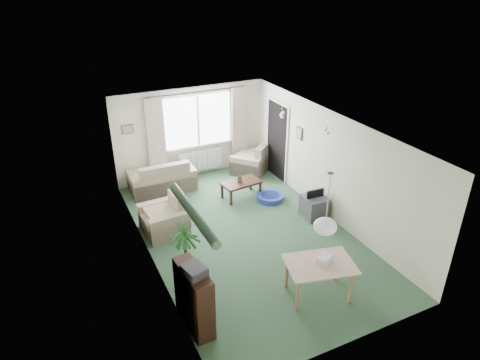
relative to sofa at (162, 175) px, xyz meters
name	(u,v)px	position (x,y,z in m)	size (l,w,h in m)	color
ground	(246,235)	(0.99, -2.75, -0.40)	(6.50, 6.50, 0.00)	#2F4F36
window	(198,121)	(1.19, 0.48, 1.10)	(1.80, 0.03, 1.30)	white
curtain_rod	(197,92)	(1.19, 0.40, 1.87)	(2.60, 0.03, 0.03)	black
curtain_left	(156,137)	(0.04, 0.38, 0.87)	(0.45, 0.08, 2.00)	beige
curtain_right	(240,124)	(2.34, 0.38, 0.87)	(0.45, 0.08, 2.00)	beige
radiator	(200,160)	(1.19, 0.44, 0.00)	(1.20, 0.10, 0.55)	white
doorway	(277,141)	(2.97, -0.55, 0.60)	(0.03, 0.95, 2.00)	black
pendant_lamp	(325,226)	(1.19, -5.05, 1.08)	(0.36, 0.36, 0.36)	white
tinsel_garland	(192,212)	(-0.93, -5.05, 1.88)	(1.60, 1.60, 0.12)	#196626
bauble_cluster_a	(282,113)	(2.29, -1.85, 1.82)	(0.20, 0.20, 0.20)	silver
bauble_cluster_b	(327,128)	(2.59, -3.05, 1.82)	(0.20, 0.20, 0.20)	silver
wall_picture_back	(127,129)	(-0.61, 0.48, 1.15)	(0.28, 0.03, 0.22)	brown
wall_picture_right	(299,133)	(2.97, -1.55, 1.15)	(0.03, 0.24, 0.30)	brown
sofa	(162,175)	(0.00, 0.00, 0.00)	(1.60, 0.84, 0.80)	beige
armchair_corner	(250,158)	(2.46, -0.02, 0.00)	(0.89, 0.84, 0.79)	beige
armchair_left	(163,214)	(-0.51, -1.86, 0.00)	(0.90, 0.85, 0.81)	beige
coffee_table	(241,189)	(1.61, -1.23, -0.19)	(0.93, 0.52, 0.42)	black
photo_frame	(240,179)	(1.57, -1.22, 0.10)	(0.12, 0.02, 0.16)	#51392A
bookshelf	(194,298)	(-0.85, -4.66, 0.13)	(0.29, 0.87, 1.06)	black
hifi_box	(194,270)	(-0.86, -4.76, 0.74)	(0.28, 0.35, 0.14)	#39393E
houseplant	(186,252)	(-0.63, -3.65, 0.26)	(0.56, 0.56, 1.31)	#2B6422
dining_table	(318,280)	(1.27, -4.92, -0.08)	(1.02, 0.68, 0.64)	tan
gift_box	(324,259)	(1.36, -4.91, 0.30)	(0.25, 0.18, 0.12)	white
tv_cube	(314,207)	(2.69, -2.74, -0.15)	(0.49, 0.54, 0.49)	#39393E
pet_bed	(270,197)	(2.18, -1.64, -0.33)	(0.67, 0.67, 0.13)	#212D99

